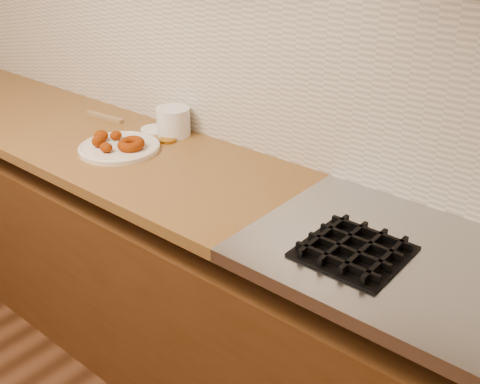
% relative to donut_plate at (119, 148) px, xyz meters
% --- Properties ---
extents(wall_back, '(4.00, 0.02, 2.70)m').
position_rel_donut_plate_xyz_m(wall_back, '(0.21, 0.34, 0.44)').
color(wall_back, '#C7B593').
rests_on(wall_back, ground).
extents(base_cabinet, '(3.60, 0.60, 0.77)m').
position_rel_donut_plate_xyz_m(base_cabinet, '(0.21, 0.03, -0.52)').
color(base_cabinet, '#4B2A15').
rests_on(base_cabinet, floor).
extents(butcher_block, '(2.30, 0.62, 0.04)m').
position_rel_donut_plate_xyz_m(butcher_block, '(-0.44, 0.03, -0.03)').
color(butcher_block, brown).
rests_on(butcher_block, base_cabinet).
extents(backsplash, '(3.60, 0.02, 0.60)m').
position_rel_donut_plate_xyz_m(backsplash, '(0.21, 0.33, 0.29)').
color(backsplash, beige).
rests_on(backsplash, wall_back).
extents(burner_grates, '(0.91, 0.26, 0.03)m').
position_rel_donut_plate_xyz_m(burner_grates, '(1.34, -0.05, 0.00)').
color(burner_grates, black).
rests_on(burner_grates, stovetop).
extents(donut_plate, '(0.30, 0.30, 0.02)m').
position_rel_donut_plate_xyz_m(donut_plate, '(0.00, 0.00, 0.00)').
color(donut_plate, silver).
rests_on(donut_plate, butcher_block).
extents(ring_donut, '(0.11, 0.11, 0.05)m').
position_rel_donut_plate_xyz_m(ring_donut, '(0.05, 0.01, 0.03)').
color(ring_donut, '#772C03').
rests_on(ring_donut, donut_plate).
extents(fried_dough_chunks, '(0.16, 0.15, 0.05)m').
position_rel_donut_plate_xyz_m(fried_dough_chunks, '(-0.05, -0.03, 0.03)').
color(fried_dough_chunks, '#772C03').
rests_on(fried_dough_chunks, donut_plate).
extents(plastic_tub, '(0.17, 0.17, 0.11)m').
position_rel_donut_plate_xyz_m(plastic_tub, '(0.04, 0.24, 0.05)').
color(plastic_tub, white).
rests_on(plastic_tub, butcher_block).
extents(tub_lid, '(0.13, 0.13, 0.01)m').
position_rel_donut_plate_xyz_m(tub_lid, '(-0.05, 0.23, -0.00)').
color(tub_lid, white).
rests_on(tub_lid, butcher_block).
extents(brass_jar_lid, '(0.08, 0.08, 0.01)m').
position_rel_donut_plate_xyz_m(brass_jar_lid, '(0.08, 0.17, -0.00)').
color(brass_jar_lid, '#A36F18').
rests_on(brass_jar_lid, butcher_block).
extents(wooden_utensil, '(0.21, 0.04, 0.02)m').
position_rel_donut_plate_xyz_m(wooden_utensil, '(-0.32, 0.18, -0.00)').
color(wooden_utensil, olive).
rests_on(wooden_utensil, butcher_block).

